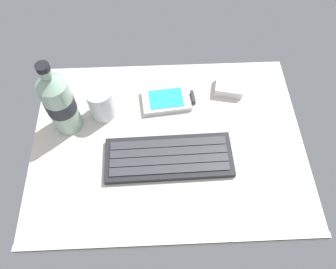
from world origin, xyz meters
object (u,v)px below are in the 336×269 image
Objects in this scene: handheld_device at (169,100)px; juice_cup at (101,103)px; charger_block at (229,87)px; water_bottle at (59,102)px; keyboard at (167,157)px.

juice_cup reaches higher than handheld_device.
juice_cup is 1.21× the size of charger_block.
water_bottle is 2.97× the size of charger_block.
juice_cup is 32.76cm from charger_block.
charger_block is at bearing 49.13° from keyboard.
water_bottle is at bearing 155.72° from keyboard.
handheld_device is at bearing -168.50° from charger_block.
charger_block is at bearing 10.44° from juice_cup.
juice_cup is 0.41× the size of water_bottle.
water_bottle is (-23.49, 10.60, 8.20)cm from keyboard.
water_bottle reaches higher than handheld_device.
juice_cup is at bearing -169.56° from charger_block.
juice_cup reaches higher than keyboard.
keyboard is 20.65cm from juice_cup.
water_bottle reaches higher than keyboard.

